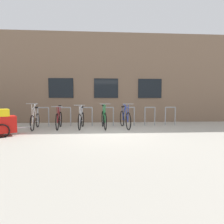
{
  "coord_description": "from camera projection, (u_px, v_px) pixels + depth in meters",
  "views": [
    {
      "loc": [
        -0.27,
        -6.32,
        1.22
      ],
      "look_at": [
        0.22,
        1.6,
        0.68
      ],
      "focal_mm": 28.04,
      "sensor_mm": 36.0,
      "label": 1
    }
  ],
  "objects": [
    {
      "name": "bicycle_green",
      "position": [
        104.0,
        119.0,
        7.6
      ],
      "size": [
        0.44,
        1.72,
        1.09
      ],
      "color": "black",
      "rests_on": "ground"
    },
    {
      "name": "bike_rack",
      "position": [
        108.0,
        115.0,
        8.25
      ],
      "size": [
        6.53,
        0.05,
        0.9
      ],
      "color": "gray",
      "rests_on": "ground"
    },
    {
      "name": "ground_plane",
      "position": [
        109.0,
        133.0,
        6.39
      ],
      "size": [
        42.0,
        42.0,
        0.0
      ],
      "primitive_type": "plane",
      "color": "#B2ADA0"
    },
    {
      "name": "bicycle_silver",
      "position": [
        81.0,
        119.0,
        7.6
      ],
      "size": [
        0.44,
        1.64,
        1.04
      ],
      "color": "black",
      "rests_on": "ground"
    },
    {
      "name": "bicycle_white",
      "position": [
        35.0,
        120.0,
        7.42
      ],
      "size": [
        0.44,
        1.63,
        1.11
      ],
      "color": "black",
      "rests_on": "ground"
    },
    {
      "name": "bike_trailer",
      "position": [
        0.0,
        122.0,
        5.85
      ],
      "size": [
        1.38,
        1.07,
        0.94
      ],
      "color": "red",
      "rests_on": "ground"
    },
    {
      "name": "storefront_building",
      "position": [
        105.0,
        84.0,
        13.05
      ],
      "size": [
        28.0,
        7.36,
        4.82
      ],
      "color": "#7A604C",
      "rests_on": "ground"
    },
    {
      "name": "bicycle_blue",
      "position": [
        125.0,
        119.0,
        7.7
      ],
      "size": [
        0.44,
        1.81,
        1.09
      ],
      "color": "black",
      "rests_on": "ground"
    },
    {
      "name": "bicycle_maroon",
      "position": [
        59.0,
        119.0,
        7.55
      ],
      "size": [
        0.44,
        1.68,
        1.0
      ],
      "color": "black",
      "rests_on": "ground"
    }
  ]
}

